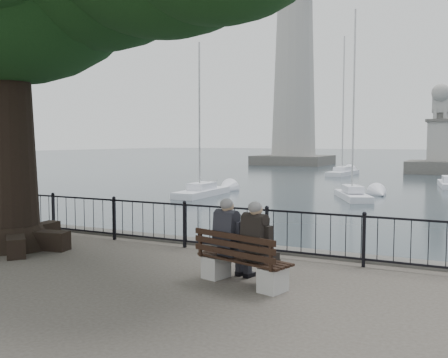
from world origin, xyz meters
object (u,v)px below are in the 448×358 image
Objects in this scene: lighthouse at (294,75)px; bench at (242,266)px; person_left at (232,243)px; person_right at (260,248)px; lion_monument at (439,151)px.

bench is at bearing -72.55° from lighthouse.
person_right is at bearing -16.05° from person_left.
lighthouse reaches higher than bench.
person_left is 1.00× the size of person_right.
bench is 49.58m from lion_monument.
person_left is at bearing 163.95° from person_right.
lighthouse is at bearing 107.45° from bench.
lighthouse reaches higher than person_right.
person_left is 49.39m from lion_monument.
lighthouse is at bearing 148.88° from lion_monument.
lion_monument is (20.00, -12.08, -10.46)m from lighthouse.
person_right is 0.05× the size of lighthouse.
lion_monument reaches higher than person_left.
person_left is 0.62m from person_right.
lighthouse is (-19.71, 61.63, 11.17)m from person_right.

